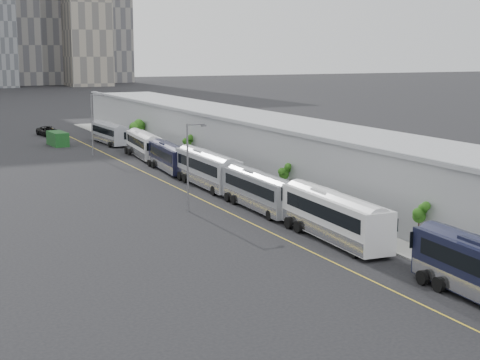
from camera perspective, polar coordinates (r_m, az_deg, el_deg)
sidewalk at (r=80.62m, az=4.26°, el=-1.00°), size 10.00×170.00×0.12m
lane_line at (r=76.09m, az=-2.64°, el=-1.69°), size 0.12×160.00×0.02m
depot at (r=82.06m, az=6.72°, el=1.60°), size 12.45×160.40×7.20m
bus_2 at (r=60.74m, az=7.31°, el=-3.15°), size 3.40×13.88×4.02m
bus_3 at (r=71.96m, az=1.51°, el=-1.10°), size 2.87×12.80×3.72m
bus_4 at (r=84.00m, az=-2.55°, el=0.62°), size 3.09×13.98×4.07m
bus_5 at (r=95.38m, az=-5.49°, el=1.59°), size 3.41×12.37×3.57m
bus_6 at (r=107.86m, az=-7.47°, el=2.56°), size 3.68×12.86×3.71m
bus_7 at (r=124.33m, az=-10.09°, el=3.45°), size 3.08×12.29×3.56m
tree_1 at (r=58.82m, az=13.73°, el=-2.71°), size 1.05×1.05×3.42m
tree_2 at (r=76.70m, az=3.43°, el=0.47°), size 1.05×1.05×3.37m
tree_3 at (r=101.42m, az=-4.08°, el=2.89°), size 1.11×1.11×3.52m
tree_4 at (r=121.10m, az=-8.01°, el=4.08°), size 2.33×2.33×4.24m
street_lamp_near at (r=70.89m, az=-3.94°, el=1.49°), size 2.04×0.22×8.55m
street_lamp_far at (r=110.48m, az=-11.33°, el=4.55°), size 2.04×0.22×9.09m
shipping_container at (r=124.00m, az=-13.96°, el=3.12°), size 2.70×5.75×2.29m
suv at (r=138.84m, az=-14.64°, el=3.69°), size 3.79×6.60×1.73m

